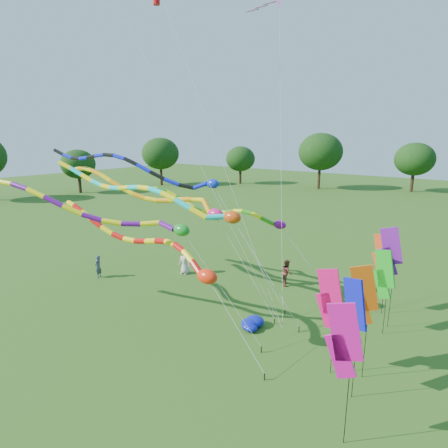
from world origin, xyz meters
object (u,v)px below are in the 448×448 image
Objects in this scene: tube_kite_orange at (156,195)px; person_b at (98,266)px; tube_kite_red at (152,246)px; person_c at (287,272)px; person_a at (185,261)px; blue_nylon_heap at (240,326)px.

person_b is (-4.75, -1.13, -5.16)m from tube_kite_orange.
tube_kite_orange is (-3.06, 3.19, 1.79)m from tube_kite_red.
tube_kite_red is at bearing 51.31° from person_b.
person_a is at bearing 77.78° from person_c.
tube_kite_orange is at bearing 79.48° from person_b.
person_a is at bearing 124.51° from tube_kite_red.
tube_kite_orange is at bearing 171.09° from blue_nylon_heap.
tube_kite_orange is at bearing -83.16° from person_a.
tube_kite_orange reaches higher than person_a.
person_c is at bearing 75.13° from tube_kite_red.
blue_nylon_heap is (3.80, 2.12, -3.91)m from tube_kite_red.
person_b is at bearing -169.99° from tube_kite_orange.
person_c is (2.84, 8.62, -3.31)m from tube_kite_red.
person_c reaches higher than person_b.
blue_nylon_heap is 6.60m from person_c.
person_a reaches higher than person_c.
tube_kite_red is 5.85m from blue_nylon_heap.
blue_nylon_heap is at bearing 155.24° from person_c.
blue_nylon_heap is 11.62m from person_b.
tube_kite_red is 0.88× the size of tube_kite_orange.
blue_nylon_heap is 8.52m from person_a.
person_a reaches higher than blue_nylon_heap.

